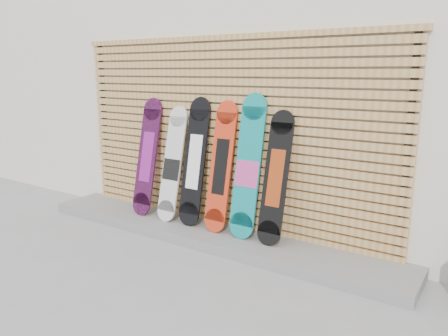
{
  "coord_description": "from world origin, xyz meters",
  "views": [
    {
      "loc": [
        2.65,
        -3.18,
        1.9
      ],
      "look_at": [
        0.02,
        0.75,
        0.85
      ],
      "focal_mm": 35.0,
      "sensor_mm": 36.0,
      "label": 1
    }
  ],
  "objects_px": {
    "snowboard_1": "(172,165)",
    "snowboard_2": "(195,162)",
    "snowboard_0": "(147,157)",
    "snowboard_5": "(276,178)",
    "snowboard_3": "(221,167)",
    "snowboard_4": "(248,168)"
  },
  "relations": [
    {
      "from": "snowboard_0",
      "to": "snowboard_3",
      "type": "distance_m",
      "value": 1.12
    },
    {
      "from": "snowboard_0",
      "to": "snowboard_1",
      "type": "xyz_separation_m",
      "value": [
        0.41,
        -0.01,
        -0.05
      ]
    },
    {
      "from": "snowboard_1",
      "to": "snowboard_5",
      "type": "xyz_separation_m",
      "value": [
        1.39,
        0.02,
        0.02
      ]
    },
    {
      "from": "snowboard_1",
      "to": "snowboard_3",
      "type": "distance_m",
      "value": 0.7
    },
    {
      "from": "snowboard_3",
      "to": "snowboard_4",
      "type": "relative_size",
      "value": 0.94
    },
    {
      "from": "snowboard_1",
      "to": "snowboard_0",
      "type": "bearing_deg",
      "value": 179.25
    },
    {
      "from": "snowboard_3",
      "to": "snowboard_2",
      "type": "bearing_deg",
      "value": 179.64
    },
    {
      "from": "snowboard_4",
      "to": "snowboard_5",
      "type": "distance_m",
      "value": 0.34
    },
    {
      "from": "snowboard_1",
      "to": "snowboard_2",
      "type": "relative_size",
      "value": 0.92
    },
    {
      "from": "snowboard_1",
      "to": "snowboard_2",
      "type": "bearing_deg",
      "value": 3.46
    },
    {
      "from": "snowboard_0",
      "to": "snowboard_5",
      "type": "height_order",
      "value": "snowboard_0"
    },
    {
      "from": "snowboard_2",
      "to": "snowboard_5",
      "type": "height_order",
      "value": "snowboard_2"
    },
    {
      "from": "snowboard_2",
      "to": "snowboard_3",
      "type": "height_order",
      "value": "snowboard_2"
    },
    {
      "from": "snowboard_2",
      "to": "snowboard_3",
      "type": "bearing_deg",
      "value": -0.36
    },
    {
      "from": "snowboard_0",
      "to": "snowboard_4",
      "type": "xyz_separation_m",
      "value": [
        1.47,
        0.01,
        0.04
      ]
    },
    {
      "from": "snowboard_2",
      "to": "snowboard_3",
      "type": "relative_size",
      "value": 1.02
    },
    {
      "from": "snowboard_1",
      "to": "snowboard_2",
      "type": "xyz_separation_m",
      "value": [
        0.33,
        0.02,
        0.07
      ]
    },
    {
      "from": "snowboard_3",
      "to": "snowboard_5",
      "type": "bearing_deg",
      "value": -0.1
    },
    {
      "from": "snowboard_3",
      "to": "snowboard_5",
      "type": "distance_m",
      "value": 0.69
    },
    {
      "from": "snowboard_2",
      "to": "snowboard_5",
      "type": "xyz_separation_m",
      "value": [
        1.06,
        -0.0,
        -0.05
      ]
    },
    {
      "from": "snowboard_3",
      "to": "snowboard_0",
      "type": "bearing_deg",
      "value": -179.38
    },
    {
      "from": "snowboard_1",
      "to": "snowboard_5",
      "type": "relative_size",
      "value": 0.99
    }
  ]
}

